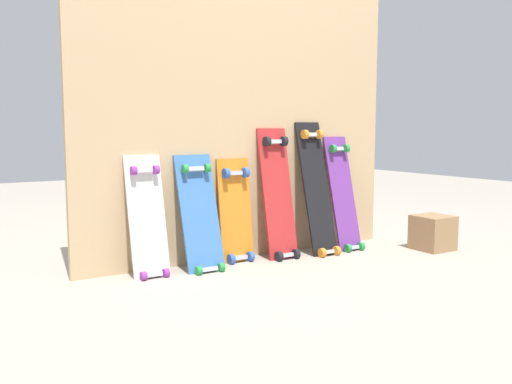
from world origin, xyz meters
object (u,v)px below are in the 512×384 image
object	(u,v)px
skateboard_black	(317,193)
skateboard_orange	(236,215)
skateboard_red	(278,198)
skateboard_blue	(200,219)
wooden_crate	(433,233)
skateboard_purple	(343,198)
skateboard_white	(148,222)

from	to	relation	value
skateboard_black	skateboard_orange	bearing A→B (deg)	172.06
skateboard_red	skateboard_black	distance (m)	0.29
skateboard_blue	skateboard_red	xyz separation A→B (m)	(0.55, 0.02, 0.08)
skateboard_orange	wooden_crate	size ratio (longest dim) A/B	3.01
skateboard_blue	wooden_crate	world-z (taller)	skateboard_blue
skateboard_red	skateboard_blue	bearing A→B (deg)	-178.07
skateboard_blue	skateboard_red	world-z (taller)	skateboard_red
skateboard_red	skateboard_black	bearing A→B (deg)	-6.32
skateboard_purple	wooden_crate	distance (m)	0.64
skateboard_blue	skateboard_black	size ratio (longest dim) A/B	0.80
skateboard_red	skateboard_black	xyz separation A→B (m)	(0.28, -0.03, 0.02)
skateboard_black	skateboard_purple	bearing A→B (deg)	3.11
skateboard_orange	skateboard_purple	bearing A→B (deg)	-4.73
skateboard_red	skateboard_purple	world-z (taller)	skateboard_red
skateboard_white	skateboard_orange	distance (m)	0.58
skateboard_orange	skateboard_red	distance (m)	0.30
skateboard_black	skateboard_red	bearing A→B (deg)	173.68
skateboard_blue	wooden_crate	xyz separation A→B (m)	(1.56, -0.35, -0.18)
skateboard_white	skateboard_black	xyz separation A→B (m)	(1.14, -0.04, 0.10)
skateboard_white	skateboard_red	size ratio (longest dim) A/B	0.84
skateboard_black	wooden_crate	world-z (taller)	skateboard_black
skateboard_orange	skateboard_red	size ratio (longest dim) A/B	0.79
skateboard_orange	skateboard_purple	world-z (taller)	skateboard_purple
skateboard_purple	wooden_crate	world-z (taller)	skateboard_purple
skateboard_white	skateboard_blue	xyz separation A→B (m)	(0.31, -0.03, -0.00)
skateboard_blue	skateboard_red	bearing A→B (deg)	1.93
skateboard_blue	wooden_crate	distance (m)	1.60
skateboard_white	skateboard_orange	size ratio (longest dim) A/B	1.07
skateboard_orange	skateboard_red	xyz separation A→B (m)	(0.28, -0.05, 0.09)
skateboard_white	skateboard_black	distance (m)	1.15
skateboard_blue	skateboard_orange	world-z (taller)	skateboard_blue
skateboard_blue	skateboard_red	distance (m)	0.56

